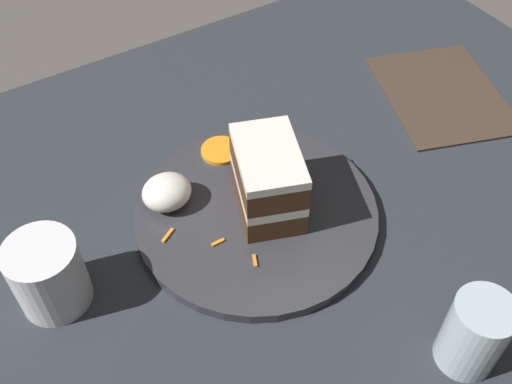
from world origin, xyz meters
TOP-DOWN VIEW (x-y plane):
  - ground_plane at (0.00, 0.00)m, footprint 6.00×6.00m
  - dining_table at (0.00, 0.00)m, footprint 1.16×0.93m
  - plate at (0.03, -0.04)m, footprint 0.31×0.31m
  - cake_slice at (0.01, -0.04)m, footprint 0.11×0.13m
  - cream_dollop at (0.12, -0.11)m, footprint 0.06×0.06m
  - orange_garnish at (0.02, -0.16)m, footprint 0.05×0.05m
  - carrot_shreds_scatter at (0.07, -0.04)m, footprint 0.21×0.13m
  - drinking_glass at (-0.06, 0.24)m, footprint 0.06×0.06m
  - coffee_mug at (0.29, -0.06)m, footprint 0.08×0.08m
  - menu_card at (-0.35, -0.10)m, footprint 0.24×0.27m

SIDE VIEW (x-z plane):
  - ground_plane at x=0.00m, z-range 0.00..0.00m
  - dining_table at x=0.00m, z-range 0.00..0.02m
  - menu_card at x=-0.35m, z-range 0.02..0.03m
  - plate at x=0.03m, z-range 0.02..0.04m
  - carrot_shreds_scatter at x=0.07m, z-range 0.04..0.04m
  - orange_garnish at x=0.02m, z-range 0.04..0.04m
  - cream_dollop at x=0.12m, z-range 0.04..0.08m
  - drinking_glass at x=-0.06m, z-range 0.02..0.11m
  - coffee_mug at x=0.29m, z-range 0.03..0.12m
  - cake_slice at x=0.01m, z-range 0.04..0.13m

